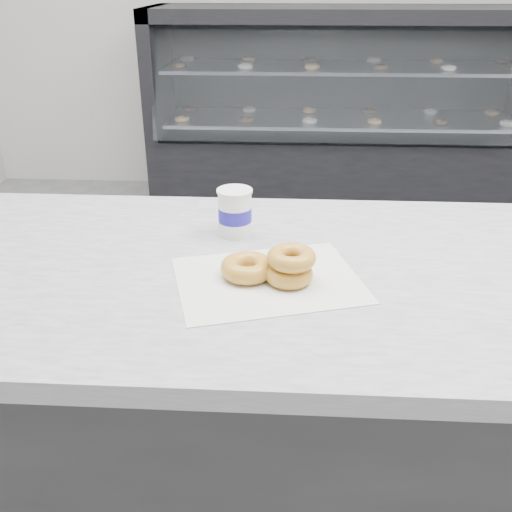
{
  "coord_description": "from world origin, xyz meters",
  "views": [
    {
      "loc": [
        -0.33,
        -1.6,
        1.42
      ],
      "look_at": [
        -0.39,
        -0.65,
        0.95
      ],
      "focal_mm": 40.0,
      "sensor_mm": 36.0,
      "label": 1
    }
  ],
  "objects_px": {
    "coffee_cup": "(235,212)",
    "display_case": "(339,132)",
    "counter": "(424,443)",
    "donut_single": "(247,268)",
    "donut_stack": "(290,266)"
  },
  "relations": [
    {
      "from": "donut_stack",
      "to": "donut_single",
      "type": "bearing_deg",
      "value": 169.59
    },
    {
      "from": "display_case",
      "to": "coffee_cup",
      "type": "bearing_deg",
      "value": -99.8
    },
    {
      "from": "counter",
      "to": "donut_stack",
      "type": "relative_size",
      "value": 24.11
    },
    {
      "from": "coffee_cup",
      "to": "counter",
      "type": "bearing_deg",
      "value": -35.43
    },
    {
      "from": "display_case",
      "to": "counter",
      "type": "bearing_deg",
      "value": -90.0
    },
    {
      "from": "coffee_cup",
      "to": "display_case",
      "type": "bearing_deg",
      "value": 63.73
    },
    {
      "from": "display_case",
      "to": "donut_stack",
      "type": "distance_m",
      "value": 2.84
    },
    {
      "from": "counter",
      "to": "display_case",
      "type": "xyz_separation_m",
      "value": [
        0.0,
        2.72,
        0.04
      ]
    },
    {
      "from": "display_case",
      "to": "coffee_cup",
      "type": "distance_m",
      "value": 2.65
    },
    {
      "from": "display_case",
      "to": "coffee_cup",
      "type": "xyz_separation_m",
      "value": [
        -0.44,
        -2.57,
        0.46
      ]
    },
    {
      "from": "donut_stack",
      "to": "coffee_cup",
      "type": "xyz_separation_m",
      "value": [
        -0.12,
        0.21,
        0.02
      ]
    },
    {
      "from": "counter",
      "to": "coffee_cup",
      "type": "height_order",
      "value": "coffee_cup"
    },
    {
      "from": "donut_stack",
      "to": "counter",
      "type": "bearing_deg",
      "value": 10.96
    },
    {
      "from": "donut_single",
      "to": "counter",
      "type": "bearing_deg",
      "value": 6.69
    },
    {
      "from": "display_case",
      "to": "donut_single",
      "type": "distance_m",
      "value": 2.83
    }
  ]
}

